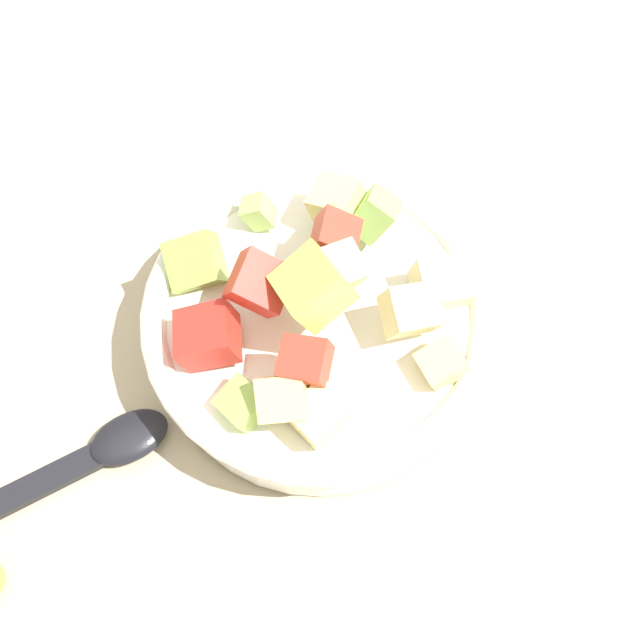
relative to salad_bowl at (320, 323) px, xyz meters
The scene contains 4 objects.
ground_plane 0.04m from the salad_bowl, 93.06° to the right, with size 2.40×2.40×0.00m, color silver.
placemat 0.04m from the salad_bowl, 93.06° to the right, with size 0.49×0.31×0.01m, color tan.
salad_bowl is the anchor object (origin of this frame).
serving_spoon 0.19m from the salad_bowl, 163.54° to the right, with size 0.20×0.08×0.01m.
Camera 1 is at (-0.06, -0.26, 0.58)m, focal length 48.42 mm.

